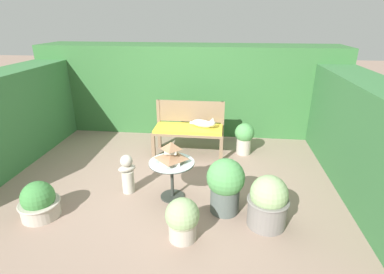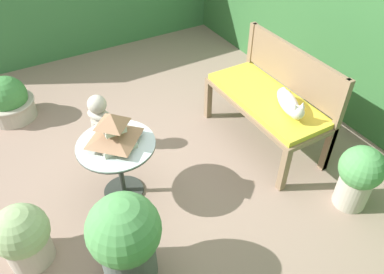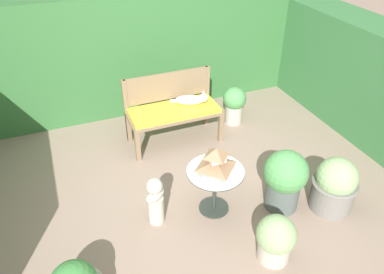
{
  "view_description": "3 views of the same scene",
  "coord_description": "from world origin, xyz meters",
  "px_view_note": "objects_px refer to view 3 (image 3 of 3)",
  "views": [
    {
      "loc": [
        0.82,
        -3.99,
        2.38
      ],
      "look_at": [
        0.32,
        0.28,
        0.65
      ],
      "focal_mm": 28.0,
      "sensor_mm": 36.0,
      "label": 1
    },
    {
      "loc": [
        2.31,
        -0.98,
        2.48
      ],
      "look_at": [
        0.26,
        0.2,
        0.46
      ],
      "focal_mm": 35.0,
      "sensor_mm": 36.0,
      "label": 2
    },
    {
      "loc": [
        -1.25,
        -3.19,
        3.09
      ],
      "look_at": [
        0.13,
        0.27,
        0.56
      ],
      "focal_mm": 35.0,
      "sensor_mm": 36.0,
      "label": 3
    }
  ],
  "objects_px": {
    "potted_plant_patio_mid": "(335,185)",
    "potted_plant_hedge_corner": "(285,179)",
    "garden_bench": "(174,113)",
    "potted_plant_bench_left": "(276,239)",
    "cat": "(192,100)",
    "potted_plant_bench_right": "(234,103)",
    "garden_bust": "(155,200)",
    "patio_table": "(215,179)",
    "pagoda_birdhouse": "(216,162)"
  },
  "relations": [
    {
      "from": "potted_plant_patio_mid",
      "to": "potted_plant_hedge_corner",
      "type": "relative_size",
      "value": 0.89
    },
    {
      "from": "garden_bench",
      "to": "potted_plant_bench_left",
      "type": "xyz_separation_m",
      "value": [
        0.22,
        -2.28,
        -0.2
      ]
    },
    {
      "from": "cat",
      "to": "potted_plant_bench_left",
      "type": "relative_size",
      "value": 0.94
    },
    {
      "from": "potted_plant_hedge_corner",
      "to": "potted_plant_bench_right",
      "type": "bearing_deg",
      "value": 80.0
    },
    {
      "from": "garden_bench",
      "to": "potted_plant_patio_mid",
      "type": "bearing_deg",
      "value": -57.82
    },
    {
      "from": "cat",
      "to": "potted_plant_hedge_corner",
      "type": "height_order",
      "value": "potted_plant_hedge_corner"
    },
    {
      "from": "potted_plant_patio_mid",
      "to": "potted_plant_hedge_corner",
      "type": "bearing_deg",
      "value": 156.73
    },
    {
      "from": "potted_plant_patio_mid",
      "to": "potted_plant_hedge_corner",
      "type": "distance_m",
      "value": 0.57
    },
    {
      "from": "potted_plant_bench_right",
      "to": "potted_plant_patio_mid",
      "type": "bearing_deg",
      "value": -84.71
    },
    {
      "from": "garden_bench",
      "to": "garden_bust",
      "type": "height_order",
      "value": "garden_bust"
    },
    {
      "from": "potted_plant_hedge_corner",
      "to": "patio_table",
      "type": "bearing_deg",
      "value": 162.01
    },
    {
      "from": "garden_bust",
      "to": "potted_plant_bench_left",
      "type": "distance_m",
      "value": 1.29
    },
    {
      "from": "garden_bench",
      "to": "potted_plant_bench_right",
      "type": "bearing_deg",
      "value": 8.23
    },
    {
      "from": "garden_bust",
      "to": "potted_plant_bench_right",
      "type": "xyz_separation_m",
      "value": [
        1.72,
        1.54,
        0.03
      ]
    },
    {
      "from": "potted_plant_bench_left",
      "to": "potted_plant_patio_mid",
      "type": "xyz_separation_m",
      "value": [
        0.98,
        0.37,
        0.06
      ]
    },
    {
      "from": "cat",
      "to": "pagoda_birdhouse",
      "type": "xyz_separation_m",
      "value": [
        -0.31,
        -1.48,
        0.07
      ]
    },
    {
      "from": "garden_bench",
      "to": "potted_plant_hedge_corner",
      "type": "bearing_deg",
      "value": -67.84
    },
    {
      "from": "patio_table",
      "to": "potted_plant_bench_right",
      "type": "height_order",
      "value": "potted_plant_bench_right"
    },
    {
      "from": "potted_plant_bench_right",
      "to": "potted_plant_bench_left",
      "type": "bearing_deg",
      "value": -108.09
    },
    {
      "from": "potted_plant_bench_right",
      "to": "potted_plant_hedge_corner",
      "type": "distance_m",
      "value": 1.87
    },
    {
      "from": "potted_plant_patio_mid",
      "to": "cat",
      "type": "bearing_deg",
      "value": 115.78
    },
    {
      "from": "potted_plant_bench_right",
      "to": "potted_plant_bench_left",
      "type": "distance_m",
      "value": 2.56
    },
    {
      "from": "potted_plant_bench_right",
      "to": "garden_bust",
      "type": "bearing_deg",
      "value": -138.25
    },
    {
      "from": "cat",
      "to": "potted_plant_patio_mid",
      "type": "relative_size",
      "value": 0.73
    },
    {
      "from": "patio_table",
      "to": "garden_bust",
      "type": "relative_size",
      "value": 1.06
    },
    {
      "from": "potted_plant_hedge_corner",
      "to": "cat",
      "type": "bearing_deg",
      "value": 103.76
    },
    {
      "from": "potted_plant_bench_left",
      "to": "potted_plant_hedge_corner",
      "type": "xyz_separation_m",
      "value": [
        0.47,
        0.59,
        0.14
      ]
    },
    {
      "from": "pagoda_birdhouse",
      "to": "potted_plant_hedge_corner",
      "type": "distance_m",
      "value": 0.82
    },
    {
      "from": "potted_plant_bench_left",
      "to": "pagoda_birdhouse",
      "type": "bearing_deg",
      "value": 107.82
    },
    {
      "from": "potted_plant_bench_right",
      "to": "potted_plant_patio_mid",
      "type": "height_order",
      "value": "potted_plant_patio_mid"
    },
    {
      "from": "potted_plant_bench_left",
      "to": "potted_plant_hedge_corner",
      "type": "relative_size",
      "value": 0.7
    },
    {
      "from": "cat",
      "to": "potted_plant_bench_right",
      "type": "relative_size",
      "value": 0.82
    },
    {
      "from": "patio_table",
      "to": "pagoda_birdhouse",
      "type": "xyz_separation_m",
      "value": [
        0.0,
        -0.0,
        0.24
      ]
    },
    {
      "from": "cat",
      "to": "potted_plant_hedge_corner",
      "type": "xyz_separation_m",
      "value": [
        0.42,
        -1.72,
        -0.21
      ]
    },
    {
      "from": "garden_bench",
      "to": "patio_table",
      "type": "relative_size",
      "value": 2.03
    },
    {
      "from": "potted_plant_patio_mid",
      "to": "potted_plant_hedge_corner",
      "type": "height_order",
      "value": "potted_plant_hedge_corner"
    },
    {
      "from": "pagoda_birdhouse",
      "to": "potted_plant_hedge_corner",
      "type": "relative_size",
      "value": 0.48
    },
    {
      "from": "garden_bench",
      "to": "potted_plant_bench_left",
      "type": "distance_m",
      "value": 2.3
    },
    {
      "from": "garden_bench",
      "to": "cat",
      "type": "height_order",
      "value": "cat"
    },
    {
      "from": "cat",
      "to": "garden_bust",
      "type": "relative_size",
      "value": 0.82
    },
    {
      "from": "garden_bench",
      "to": "garden_bust",
      "type": "bearing_deg",
      "value": -116.95
    },
    {
      "from": "patio_table",
      "to": "potted_plant_hedge_corner",
      "type": "height_order",
      "value": "potted_plant_hedge_corner"
    },
    {
      "from": "patio_table",
      "to": "garden_bust",
      "type": "bearing_deg",
      "value": 174.34
    },
    {
      "from": "garden_bust",
      "to": "potted_plant_patio_mid",
      "type": "xyz_separation_m",
      "value": [
        1.91,
        -0.53,
        0.02
      ]
    },
    {
      "from": "garden_bench",
      "to": "patio_table",
      "type": "xyz_separation_m",
      "value": [
        -0.05,
        -1.46,
        -0.02
      ]
    },
    {
      "from": "garden_bench",
      "to": "potted_plant_patio_mid",
      "type": "distance_m",
      "value": 2.27
    },
    {
      "from": "patio_table",
      "to": "cat",
      "type": "bearing_deg",
      "value": 77.97
    },
    {
      "from": "patio_table",
      "to": "pagoda_birdhouse",
      "type": "height_order",
      "value": "pagoda_birdhouse"
    },
    {
      "from": "pagoda_birdhouse",
      "to": "potted_plant_patio_mid",
      "type": "xyz_separation_m",
      "value": [
        1.25,
        -0.46,
        -0.36
      ]
    },
    {
      "from": "garden_bench",
      "to": "patio_table",
      "type": "height_order",
      "value": "patio_table"
    }
  ]
}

